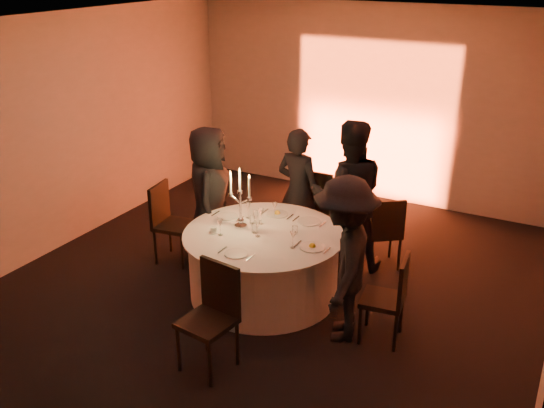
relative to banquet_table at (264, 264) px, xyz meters
The scene contains 32 objects.
floor 0.38m from the banquet_table, ahead, with size 7.00×7.00×0.00m, color black.
ceiling 2.62m from the banquet_table, ahead, with size 7.00×7.00×0.00m, color silver.
wall_back 3.67m from the banquet_table, 90.00° to the left, with size 7.00×7.00×0.00m, color #ACA79F.
wall_left 3.20m from the banquet_table, behind, with size 7.00×7.00×0.00m, color #ACA79F.
uplighter_fixture 3.22m from the banquet_table, 90.00° to the left, with size 0.25×0.12×0.10m, color black.
banquet_table is the anchor object (origin of this frame).
chair_left 1.49m from the banquet_table, behind, with size 0.50×0.50×1.01m.
chair_back_left 1.52m from the banquet_table, 89.79° to the left, with size 0.46×0.46×1.06m.
chair_back_right 1.61m from the banquet_table, 51.52° to the left, with size 0.57×0.57×0.94m.
chair_right 1.56m from the banquet_table, ahead, with size 0.46×0.46×0.94m.
chair_front 1.37m from the banquet_table, 81.30° to the right, with size 0.51×0.51×1.04m.
guest_left 1.25m from the banquet_table, 154.84° to the left, with size 0.85×0.55×1.74m, color black.
guest_back_left 1.26m from the banquet_table, 96.90° to the left, with size 0.61×0.40×1.67m, color black.
guest_back_right 1.34m from the banquet_table, 62.32° to the left, with size 0.92×0.71×1.88m, color black.
guest_right 1.23m from the banquet_table, 16.65° to the right, with size 1.11×0.64×1.72m, color black.
plate_left 0.74m from the banquet_table, 161.50° to the left, with size 0.36×0.25×0.01m.
plate_back_left 0.68m from the banquet_table, 101.46° to the left, with size 0.35×0.26×0.08m.
plate_back_right 0.72m from the banquet_table, 58.60° to the left, with size 0.36×0.27×0.01m.
plate_right 0.75m from the banquet_table, ahead, with size 0.36×0.27×0.08m.
plate_front 0.69m from the banquet_table, 90.48° to the right, with size 0.36×0.25×0.01m.
coffee_cup 0.69m from the banquet_table, 154.17° to the right, with size 0.11×0.11×0.07m.
candelabra 0.71m from the banquet_table, behind, with size 0.30×0.14×0.71m.
wine_glass_a 0.70m from the banquet_table, 141.93° to the left, with size 0.07×0.07×0.19m.
wine_glass_b 0.58m from the banquet_table, 124.77° to the left, with size 0.07×0.07×0.19m.
wine_glass_c 0.71m from the banquet_table, 146.25° to the right, with size 0.07×0.07×0.19m.
wine_glass_d 0.71m from the banquet_table, 20.41° to the right, with size 0.07×0.07×0.19m.
wine_glass_e 0.69m from the banquet_table, 101.80° to the left, with size 0.07×0.07×0.19m.
wine_glass_f 0.53m from the banquet_table, 99.41° to the right, with size 0.07×0.07×0.19m.
tumbler_a 0.55m from the banquet_table, 27.37° to the left, with size 0.07×0.07×0.09m, color white.
tumbler_b 0.44m from the banquet_table, 163.78° to the right, with size 0.07×0.07×0.09m, color white.
tumbler_c 0.61m from the banquet_table, 131.33° to the left, with size 0.07×0.07×0.09m, color white.
tumbler_d 0.52m from the banquet_table, 144.35° to the left, with size 0.07×0.07×0.09m, color white.
Camera 1 is at (2.97, -5.30, 3.66)m, focal length 40.00 mm.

